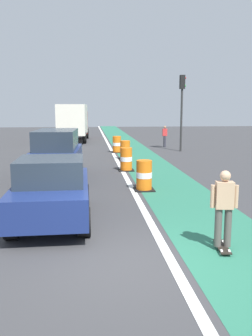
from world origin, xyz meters
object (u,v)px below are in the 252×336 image
Objects in this scene: skateboarder_on_lane at (224,208)px; parked_sedan_nearest at (52,190)px; traffic_barrel_mid at (126,160)px; delivery_truck_down_block at (74,120)px; parked_suv_second at (57,154)px; traffic_barrel_back at (125,150)px; traffic_barrel_front at (144,176)px; traffic_barrel_far at (117,145)px; pedestrian_crossing at (165,136)px; traffic_light_corner at (182,99)px.

parked_sedan_nearest is (-3.72, 2.31, -0.08)m from skateboarder_on_lane.
delivery_truck_down_block is (-3.06, 15.65, 1.31)m from traffic_barrel_mid.
parked_suv_second is 6.22m from traffic_barrel_back.
skateboarder_on_lane is at bearing -63.55° from parked_suv_second.
traffic_barrel_front and traffic_barrel_back have the same top height.
parked_suv_second is (-0.39, 5.94, 0.20)m from parked_sedan_nearest.
skateboarder_on_lane reaches higher than traffic_barrel_mid.
traffic_barrel_far is (-0.92, 16.75, -0.38)m from skateboarder_on_lane.
parked_sedan_nearest is 5.95m from parked_suv_second.
traffic_barrel_back is (0.32, 3.66, 0.00)m from traffic_barrel_mid.
traffic_barrel_far is at bearing 69.43° from parked_suv_second.
parked_suv_second is at bearing -90.08° from delivery_truck_down_block.
traffic_barrel_back is 7.24m from pedestrian_crossing.
traffic_light_corner is (4.31, 11.44, 2.97)m from traffic_barrel_front.
traffic_light_corner is (3.51, 17.06, 2.59)m from skateboarder_on_lane.
traffic_barrel_front is at bearing 48.59° from parked_sedan_nearest.
pedestrian_crossing is at bearing 37.32° from traffic_barrel_far.
pedestrian_crossing reaches higher than traffic_barrel_front.
parked_sedan_nearest is 3.78× the size of traffic_barrel_far.
traffic_barrel_front is 0.14× the size of delivery_truck_down_block.
traffic_barrel_back is 0.21× the size of traffic_light_corner.
traffic_barrel_back is (3.02, 11.12, -0.30)m from parked_sedan_nearest.
traffic_light_corner is at bearing 78.37° from skateboarder_on_lane.
traffic_barrel_back is at bearing 92.96° from skateboarder_on_lane.
traffic_barrel_mid is at bearing -95.00° from traffic_barrel_back.
traffic_barrel_mid is 6.98m from traffic_barrel_far.
parked_suv_second is 11.91m from traffic_light_corner.
delivery_truck_down_block reaches higher than skateboarder_on_lane.
skateboarder_on_lane is 9.22m from parked_suv_second.
traffic_barrel_back is at bearing -120.15° from pedestrian_crossing.
traffic_barrel_far is at bearing 93.13° from skateboarder_on_lane.
pedestrian_crossing is (2.94, 19.68, -0.05)m from skateboarder_on_lane.
delivery_truck_down_block is at bearing 101.08° from traffic_barrel_mid.
traffic_barrel_back and traffic_barrel_far have the same top height.
traffic_barrel_far is at bearing 79.02° from parked_sedan_nearest.
traffic_barrel_back is 12.53m from delivery_truck_down_block.
parked_sedan_nearest is at bearing -100.98° from traffic_barrel_far.
traffic_barrel_back is at bearing 85.00° from traffic_barrel_mid.
traffic_barrel_front is 0.21× the size of traffic_light_corner.
skateboarder_on_lane is 0.41× the size of parked_sedan_nearest.
parked_suv_second is 2.90× the size of pedestrian_crossing.
traffic_barrel_mid is at bearing -90.81° from traffic_barrel_far.
parked_sedan_nearest is 18.60m from pedestrian_crossing.
traffic_barrel_mid is 1.00× the size of traffic_barrel_back.
traffic_light_corner reaches higher than traffic_barrel_front.
traffic_light_corner reaches higher than parked_suv_second.
traffic_light_corner reaches higher than traffic_barrel_mid.
parked_sedan_nearest reaches higher than traffic_barrel_back.
skateboarder_on_lane reaches higher than traffic_barrel_front.
parked_suv_second reaches higher than traffic_barrel_far.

